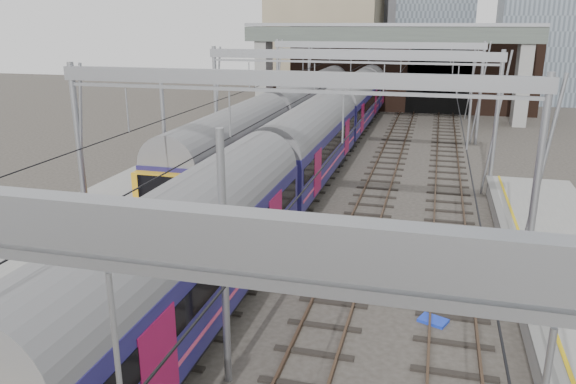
# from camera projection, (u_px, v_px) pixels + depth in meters

# --- Properties ---
(tracks) EXTENTS (14.40, 80.00, 0.22)m
(tracks) POSITION_uv_depth(u_px,v_px,m) (322.00, 222.00, 27.41)
(tracks) COLOR #4C3828
(tracks) RESTS_ON ground
(overhead_line) EXTENTS (16.80, 80.00, 8.00)m
(overhead_line) POSITION_uv_depth(u_px,v_px,m) (347.00, 74.00, 31.50)
(overhead_line) COLOR gray
(overhead_line) RESTS_ON ground
(retaining_wall) EXTENTS (28.00, 2.75, 9.00)m
(retaining_wall) POSITION_uv_depth(u_px,v_px,m) (404.00, 71.00, 59.96)
(retaining_wall) COLOR black
(retaining_wall) RESTS_ON ground
(overbridge) EXTENTS (28.00, 3.00, 9.25)m
(overbridge) POSITION_uv_depth(u_px,v_px,m) (388.00, 45.00, 53.96)
(overbridge) COLOR gray
(overbridge) RESTS_ON ground
(train_main) EXTENTS (2.94, 67.91, 5.01)m
(train_main) POSITION_uv_depth(u_px,v_px,m) (335.00, 120.00, 40.42)
(train_main) COLOR black
(train_main) RESTS_ON ground
(train_second) EXTENTS (2.81, 48.78, 4.83)m
(train_second) POSITION_uv_depth(u_px,v_px,m) (299.00, 109.00, 46.20)
(train_second) COLOR black
(train_second) RESTS_ON ground
(relay_cabinet) EXTENTS (0.81, 0.75, 1.31)m
(relay_cabinet) POSITION_uv_depth(u_px,v_px,m) (26.00, 320.00, 17.18)
(relay_cabinet) COLOR silver
(relay_cabinet) RESTS_ON ground
(equip_cover_b) EXTENTS (0.92, 0.65, 0.11)m
(equip_cover_b) POSITION_uv_depth(u_px,v_px,m) (224.00, 288.00, 20.60)
(equip_cover_b) COLOR blue
(equip_cover_b) RESTS_ON ground
(equip_cover_c) EXTENTS (1.04, 0.90, 0.10)m
(equip_cover_c) POSITION_uv_depth(u_px,v_px,m) (433.00, 320.00, 18.35)
(equip_cover_c) COLOR blue
(equip_cover_c) RESTS_ON ground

